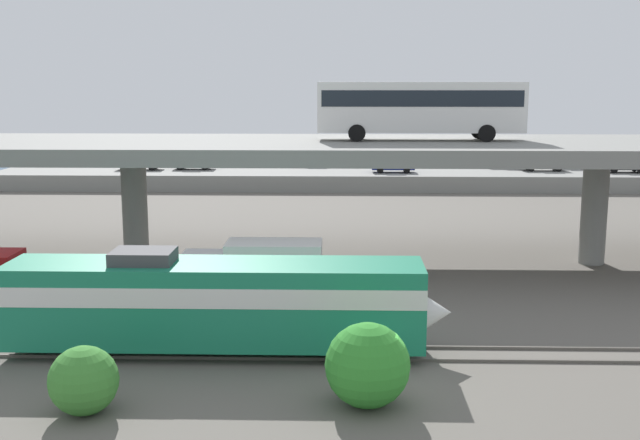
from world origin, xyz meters
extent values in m
plane|color=#605B54|center=(0.00, 0.00, 0.00)|extent=(260.00, 260.00, 0.00)
cube|color=#59544C|center=(0.00, 3.27, 0.06)|extent=(110.00, 0.12, 0.12)
cube|color=#59544C|center=(0.00, 4.73, 0.06)|extent=(110.00, 0.12, 0.12)
cube|color=#197A56|center=(-6.21, 4.00, 2.08)|extent=(16.34, 3.00, 3.20)
cube|color=silver|center=(-6.21, 4.00, 2.66)|extent=(16.34, 3.04, 0.77)
cone|color=silver|center=(1.96, 4.00, 1.76)|extent=(2.23, 2.85, 2.85)
cube|color=black|center=(0.29, 4.00, 2.98)|extent=(2.23, 2.70, 1.02)
cube|color=#3F3F42|center=(-8.99, 4.00, 3.93)|extent=(2.40, 1.80, 0.50)
cylinder|color=black|center=(-1.10, 5.35, 0.48)|extent=(0.96, 0.18, 0.96)
cylinder|color=black|center=(-1.10, 2.65, 0.48)|extent=(0.96, 0.18, 0.96)
cylinder|color=black|center=(-11.31, 5.35, 0.48)|extent=(0.96, 0.18, 0.96)
cylinder|color=black|center=(-11.31, 2.65, 0.48)|extent=(0.96, 0.18, 0.96)
cube|color=gray|center=(0.00, 20.00, 6.75)|extent=(96.00, 12.26, 0.92)
cylinder|color=gray|center=(-13.60, 20.00, 3.14)|extent=(1.50, 1.50, 6.29)
cylinder|color=gray|center=(13.60, 20.00, 3.14)|extent=(1.50, 1.50, 6.29)
cube|color=silver|center=(3.33, 20.71, 9.16)|extent=(12.00, 2.55, 2.90)
cube|color=black|center=(3.33, 20.71, 9.68)|extent=(11.52, 2.59, 0.93)
cube|color=black|center=(9.28, 20.71, 9.51)|extent=(0.08, 2.30, 1.74)
cylinder|color=black|center=(7.05, 21.92, 7.71)|extent=(1.00, 0.26, 1.00)
cylinder|color=black|center=(7.05, 19.50, 7.71)|extent=(1.00, 0.26, 1.00)
cylinder|color=black|center=(-0.39, 21.92, 7.71)|extent=(1.00, 0.26, 1.00)
cylinder|color=black|center=(-0.39, 19.50, 7.71)|extent=(1.00, 0.26, 1.00)
cylinder|color=black|center=(-18.37, 12.22, 0.44)|extent=(0.88, 0.28, 0.88)
cube|color=silver|center=(-7.99, 11.12, 1.44)|extent=(2.00, 2.30, 2.00)
cube|color=silver|center=(-4.49, 11.12, 1.74)|extent=(4.60, 2.30, 2.60)
cylinder|color=black|center=(-7.70, 10.03, 0.44)|extent=(0.88, 0.28, 0.88)
cylinder|color=black|center=(-7.70, 12.22, 0.44)|extent=(0.88, 0.28, 0.88)
cylinder|color=black|center=(-3.49, 10.03, 0.44)|extent=(0.88, 0.28, 0.88)
cylinder|color=black|center=(-3.49, 12.22, 0.44)|extent=(0.88, 0.28, 0.88)
cube|color=gray|center=(0.00, 55.00, 0.80)|extent=(72.61, 12.61, 1.60)
cube|color=silver|center=(23.05, 56.46, 2.27)|extent=(4.63, 1.74, 0.70)
cube|color=#1E232B|center=(22.82, 56.46, 2.86)|extent=(2.04, 1.53, 0.48)
cylinder|color=black|center=(24.49, 57.28, 1.92)|extent=(0.64, 0.20, 0.64)
cylinder|color=black|center=(24.49, 55.63, 1.92)|extent=(0.64, 0.20, 0.64)
cylinder|color=black|center=(21.61, 57.28, 1.92)|extent=(0.64, 0.20, 0.64)
cylinder|color=black|center=(21.61, 55.63, 1.92)|extent=(0.64, 0.20, 0.64)
cube|color=silver|center=(-22.07, 53.71, 2.27)|extent=(4.67, 1.87, 0.70)
cube|color=#1E232B|center=(-22.30, 53.71, 2.86)|extent=(2.06, 1.64, 0.48)
cylinder|color=black|center=(-20.62, 54.60, 1.92)|extent=(0.64, 0.20, 0.64)
cylinder|color=black|center=(-20.62, 52.83, 1.92)|extent=(0.64, 0.20, 0.64)
cylinder|color=black|center=(-23.52, 54.60, 1.92)|extent=(0.64, 0.20, 0.64)
cylinder|color=black|center=(-23.52, 52.83, 1.92)|extent=(0.64, 0.20, 0.64)
cube|color=navy|center=(-3.97, 57.66, 2.27)|extent=(4.49, 1.80, 0.70)
cube|color=#1E232B|center=(-4.19, 57.66, 2.86)|extent=(1.97, 1.58, 0.48)
cylinder|color=black|center=(-2.57, 58.52, 1.92)|extent=(0.64, 0.20, 0.64)
cylinder|color=black|center=(-2.57, 56.81, 1.92)|extent=(0.64, 0.20, 0.64)
cylinder|color=black|center=(-5.36, 58.52, 1.92)|extent=(0.64, 0.20, 0.64)
cylinder|color=black|center=(-5.36, 56.81, 1.92)|extent=(0.64, 0.20, 0.64)
cube|color=#B7B7BC|center=(19.23, 53.94, 2.27)|extent=(4.44, 1.72, 0.70)
cube|color=#1E232B|center=(19.45, 53.94, 2.86)|extent=(1.96, 1.52, 0.48)
cylinder|color=black|center=(17.85, 53.12, 1.92)|extent=(0.64, 0.20, 0.64)
cylinder|color=black|center=(17.85, 54.76, 1.92)|extent=(0.64, 0.20, 0.64)
cylinder|color=black|center=(20.61, 53.12, 1.92)|extent=(0.64, 0.20, 0.64)
cylinder|color=black|center=(20.61, 54.76, 1.92)|extent=(0.64, 0.20, 0.64)
cube|color=navy|center=(3.87, 52.10, 2.27)|extent=(4.23, 1.86, 0.70)
cube|color=#1E232B|center=(3.66, 52.10, 2.86)|extent=(1.86, 1.63, 0.48)
cylinder|color=black|center=(5.18, 52.99, 1.92)|extent=(0.64, 0.20, 0.64)
cylinder|color=black|center=(5.18, 51.22, 1.92)|extent=(0.64, 0.20, 0.64)
cylinder|color=black|center=(2.56, 52.99, 1.92)|extent=(0.64, 0.20, 0.64)
cylinder|color=black|center=(2.56, 51.22, 1.92)|extent=(0.64, 0.20, 0.64)
cube|color=black|center=(27.06, 52.76, 2.27)|extent=(4.17, 1.79, 0.70)
cube|color=#1E232B|center=(27.26, 52.76, 2.86)|extent=(1.83, 1.58, 0.48)
cylinder|color=black|center=(25.76, 51.91, 1.92)|extent=(0.64, 0.20, 0.64)
cylinder|color=black|center=(25.76, 53.62, 1.92)|extent=(0.64, 0.20, 0.64)
cylinder|color=black|center=(28.35, 53.62, 1.92)|extent=(0.64, 0.20, 0.64)
cube|color=#515459|center=(-16.57, 54.26, 2.27)|extent=(4.17, 1.87, 0.70)
cube|color=#1E232B|center=(-16.78, 54.26, 2.86)|extent=(1.83, 1.64, 0.48)
cylinder|color=black|center=(-15.28, 55.15, 1.92)|extent=(0.64, 0.20, 0.64)
cylinder|color=black|center=(-15.28, 53.38, 1.92)|extent=(0.64, 0.20, 0.64)
cylinder|color=black|center=(-17.87, 55.15, 1.92)|extent=(0.64, 0.20, 0.64)
cylinder|color=black|center=(-17.87, 53.38, 1.92)|extent=(0.64, 0.20, 0.64)
cube|color=#9E998C|center=(16.06, 56.64, 2.27)|extent=(4.27, 1.77, 0.70)
cube|color=#1E232B|center=(16.28, 56.64, 2.86)|extent=(1.88, 1.56, 0.48)
cylinder|color=black|center=(14.74, 55.80, 1.92)|extent=(0.64, 0.20, 0.64)
cylinder|color=black|center=(14.74, 57.48, 1.92)|extent=(0.64, 0.20, 0.64)
cylinder|color=black|center=(17.39, 55.80, 1.92)|extent=(0.64, 0.20, 0.64)
cylinder|color=black|center=(17.39, 57.48, 1.92)|extent=(0.64, 0.20, 0.64)
cube|color=#385B7A|center=(0.00, 78.00, 0.00)|extent=(140.00, 36.00, 0.01)
sphere|color=#3A8331|center=(-9.58, -1.81, 1.13)|extent=(2.27, 2.27, 2.27)
sphere|color=#2F8A2C|center=(-0.36, -0.94, 1.42)|extent=(2.85, 2.85, 2.85)
camera|label=1|loc=(-1.25, -25.40, 10.72)|focal=43.61mm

